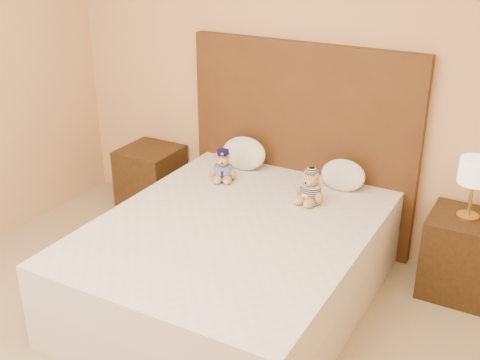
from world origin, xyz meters
name	(u,v)px	position (x,y,z in m)	size (l,w,h in m)	color
room_walls	(148,40)	(0.00, 0.46, 1.81)	(4.04, 4.52, 2.72)	#DBAC77
bed	(234,262)	(0.00, 1.20, 0.28)	(1.60, 2.00, 0.55)	white
headboard	(301,144)	(0.00, 2.21, 0.75)	(1.75, 0.08, 1.50)	#4F3117
nightstand_left	(151,180)	(-1.25, 2.00, 0.28)	(0.45, 0.45, 0.55)	#3C2813
nightstand_right	(461,255)	(1.25, 2.00, 0.28)	(0.45, 0.45, 0.55)	#3C2813
lamp	(475,174)	(1.25, 2.00, 0.85)	(0.20, 0.20, 0.40)	gold
teddy_police	(223,165)	(-0.40, 1.75, 0.66)	(0.20, 0.19, 0.23)	#BA8048
teddy_prisoner	(311,187)	(0.29, 1.71, 0.67)	(0.21, 0.20, 0.23)	#BA8048
pillow_left	(244,152)	(-0.38, 2.03, 0.68)	(0.36, 0.23, 0.25)	white
pillow_right	(343,174)	(0.40, 2.03, 0.66)	(0.32, 0.21, 0.22)	white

